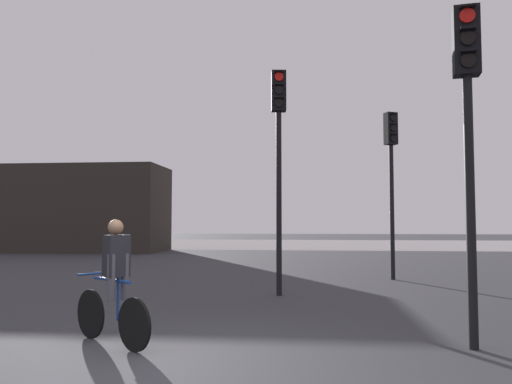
{
  "coord_description": "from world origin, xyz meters",
  "views": [
    {
      "loc": [
        1.49,
        -5.17,
        1.59
      ],
      "look_at": [
        0.5,
        5.0,
        2.2
      ],
      "focal_mm": 35.0,
      "sensor_mm": 36.0,
      "label": 1
    }
  ],
  "objects": [
    {
      "name": "traffic_light_far_right",
      "position": [
        3.91,
        8.93,
        3.21
      ],
      "size": [
        0.39,
        0.41,
        4.64
      ],
      "rotation": [
        0.0,
        0.0,
        3.57
      ],
      "color": "black",
      "rests_on": "ground"
    },
    {
      "name": "distant_building",
      "position": [
        -13.17,
        20.62,
        2.27
      ],
      "size": [
        14.26,
        4.0,
        4.55
      ],
      "primitive_type": "cube",
      "color": "#2D2823",
      "rests_on": "ground"
    },
    {
      "name": "traffic_light_center",
      "position": [
        0.94,
        5.69,
        3.39
      ],
      "size": [
        0.35,
        0.36,
        4.92
      ],
      "rotation": [
        0.0,
        0.0,
        3.27
      ],
      "color": "black",
      "rests_on": "ground"
    },
    {
      "name": "water_strip",
      "position": [
        0.0,
        30.62,
        0.0
      ],
      "size": [
        80.0,
        16.0,
        0.01
      ],
      "primitive_type": "cube",
      "color": "gray",
      "rests_on": "ground"
    },
    {
      "name": "ground_plane",
      "position": [
        0.0,
        0.0,
        0.0
      ],
      "size": [
        120.0,
        120.0,
        0.0
      ],
      "primitive_type": "plane",
      "color": "#333338"
    },
    {
      "name": "traffic_light_near_right",
      "position": [
        3.59,
        1.38,
        3.04
      ],
      "size": [
        0.35,
        0.37,
        4.37
      ],
      "rotation": [
        0.0,
        0.0,
        3.0
      ],
      "color": "black",
      "rests_on": "ground"
    },
    {
      "name": "cyclist",
      "position": [
        -0.97,
        1.13,
        0.82
      ],
      "size": [
        1.39,
        1.06,
        1.62
      ],
      "rotation": [
        0.0,
        0.0,
        0.92
      ],
      "color": "black",
      "rests_on": "ground"
    }
  ]
}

